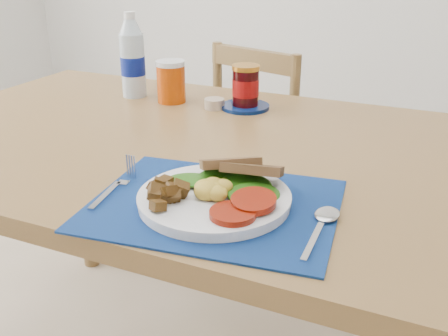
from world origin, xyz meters
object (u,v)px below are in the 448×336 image
at_px(chair_far, 269,133).
at_px(jam_on_saucer, 245,90).
at_px(water_bottle, 133,60).
at_px(breakfast_plate, 211,195).
at_px(juice_glass, 171,83).

xyz_separation_m(chair_far, jam_on_saucer, (0.08, -0.43, 0.27)).
bearing_deg(jam_on_saucer, water_bottle, -177.32).
height_order(breakfast_plate, jam_on_saucer, jam_on_saucer).
relative_size(chair_far, juice_glass, 9.46).
bearing_deg(juice_glass, water_bottle, 175.77).
bearing_deg(chair_far, water_bottle, 75.96).
bearing_deg(breakfast_plate, juice_glass, 100.59).
distance_m(breakfast_plate, jam_on_saucer, 0.58).
height_order(chair_far, jam_on_saucer, chair_far).
xyz_separation_m(water_bottle, jam_on_saucer, (0.34, 0.02, -0.05)).
bearing_deg(breakfast_plate, water_bottle, 108.35).
bearing_deg(juice_glass, chair_far, 73.71).
height_order(chair_far, water_bottle, chair_far).
bearing_deg(breakfast_plate, chair_far, 78.99).
bearing_deg(water_bottle, jam_on_saucer, 2.68).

